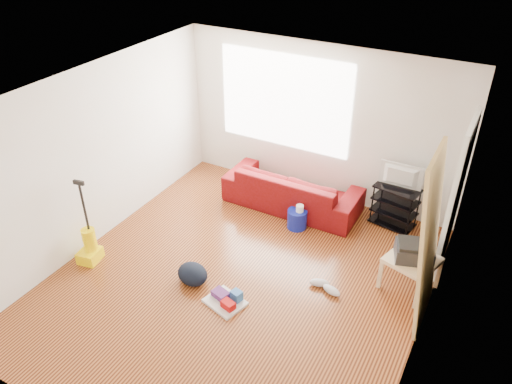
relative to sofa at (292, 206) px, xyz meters
The scene contains 13 objects.
room 2.20m from the sofa, 82.89° to the right, with size 4.51×5.01×2.51m.
sofa is the anchor object (origin of this frame).
tv_stand 1.61m from the sofa, ahead, with size 0.70×0.48×0.65m.
tv 1.78m from the sofa, ahead, with size 0.63×0.08×0.36m, color black.
side_table 2.36m from the sofa, 25.47° to the right, with size 0.71×0.71×0.47m.
printer 2.40m from the sofa, 25.47° to the right, with size 0.54×0.47×0.24m.
bucket 0.58m from the sofa, 57.56° to the right, with size 0.30×0.30×0.30m, color #0F1B93.
toilet_paper 0.63m from the sofa, 54.72° to the right, with size 0.11×0.11×0.10m, color white.
cleaning_tray 2.38m from the sofa, 84.66° to the right, with size 0.55×0.48×0.17m.
backpack 2.26m from the sofa, 99.41° to the right, with size 0.44×0.35×0.24m, color black.
sneakers 1.97m from the sofa, 52.38° to the right, with size 0.47×0.24×0.10m.
vacuum 3.14m from the sofa, 126.09° to the right, with size 0.31×0.34×1.23m.
door_panel 2.69m from the sofa, 31.97° to the right, with size 0.04×0.86×2.16m, color tan.
Camera 1 is at (2.54, -4.19, 4.43)m, focal length 35.00 mm.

